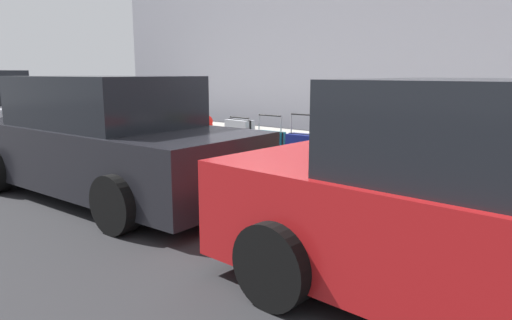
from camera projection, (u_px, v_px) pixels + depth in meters
name	position (u px, v px, depth m)	size (l,w,h in m)	color
ground_plane	(256.00, 184.00, 7.05)	(40.00, 40.00, 0.00)	#28282B
sidewalk_curb	(341.00, 157.00, 8.88)	(18.00, 5.00, 0.14)	#ADA89E
suitcase_silver_0	(495.00, 178.00, 5.21)	(0.48, 0.29, 0.93)	#9EA0A8
suitcase_maroon_1	(449.00, 175.00, 5.67)	(0.40, 0.23, 0.86)	maroon
suitcase_olive_2	(408.00, 162.00, 6.01)	(0.45, 0.27, 1.04)	#59601E
suitcase_red_3	(371.00, 157.00, 6.36)	(0.40, 0.27, 0.83)	red
suitcase_black_4	(335.00, 160.00, 6.69)	(0.47, 0.25, 0.89)	black
suitcase_navy_5	(302.00, 154.00, 7.06)	(0.48, 0.29, 0.93)	navy
suitcase_teal_6	(270.00, 150.00, 7.41)	(0.51, 0.22, 0.88)	#0F606B
suitcase_silver_7	(240.00, 142.00, 7.77)	(0.51, 0.24, 0.82)	#9EA0A8
fire_hydrant	(207.00, 136.00, 8.39)	(0.39, 0.21, 0.78)	red
bollard_post	(184.00, 135.00, 8.58)	(0.15, 0.15, 0.77)	#333338
parked_car_charcoal_1	(106.00, 141.00, 6.26)	(4.64, 2.17, 1.63)	black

